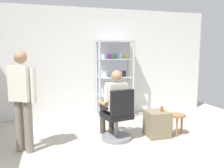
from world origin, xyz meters
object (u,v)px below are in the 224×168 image
(display_cabinet_main, at_px, (114,78))
(storage_crate, at_px, (157,124))
(seated_shopkeeper, at_px, (114,101))
(wooden_stool, at_px, (177,118))
(office_chair, at_px, (118,119))
(tea_glass, at_px, (162,109))
(standing_customer, at_px, (22,95))

(display_cabinet_main, relative_size, storage_crate, 3.86)
(seated_shopkeeper, relative_size, storage_crate, 2.62)
(wooden_stool, bearing_deg, office_chair, 177.92)
(tea_glass, xyz_separation_m, standing_customer, (-2.46, -0.02, 0.39))
(seated_shopkeeper, xyz_separation_m, wooden_stool, (1.23, -0.20, -0.38))
(display_cabinet_main, height_order, storage_crate, display_cabinet_main)
(seated_shopkeeper, height_order, standing_customer, standing_customer)
(office_chair, distance_m, storage_crate, 0.80)
(seated_shopkeeper, bearing_deg, standing_customer, -171.84)
(wooden_stool, bearing_deg, tea_glass, -179.61)
(tea_glass, bearing_deg, standing_customer, -179.56)
(office_chair, xyz_separation_m, seated_shopkeeper, (-0.03, 0.16, 0.32))
(display_cabinet_main, distance_m, standing_customer, 2.58)
(office_chair, bearing_deg, storage_crate, -0.39)
(display_cabinet_main, distance_m, tea_glass, 1.76)
(seated_shopkeeper, relative_size, standing_customer, 0.79)
(tea_glass, relative_size, wooden_stool, 0.25)
(display_cabinet_main, height_order, standing_customer, display_cabinet_main)
(standing_customer, distance_m, wooden_stool, 2.85)
(tea_glass, bearing_deg, wooden_stool, 0.39)
(seated_shopkeeper, bearing_deg, display_cabinet_main, 73.90)
(display_cabinet_main, xyz_separation_m, standing_customer, (-1.98, -1.66, -0.03))
(display_cabinet_main, distance_m, seated_shopkeeper, 1.52)
(tea_glass, distance_m, wooden_stool, 0.40)
(display_cabinet_main, xyz_separation_m, wooden_stool, (0.81, -1.64, -0.64))
(storage_crate, relative_size, standing_customer, 0.30)
(display_cabinet_main, bearing_deg, standing_customer, -140.00)
(storage_crate, bearing_deg, seated_shopkeeper, 168.57)
(storage_crate, height_order, standing_customer, standing_customer)
(display_cabinet_main, xyz_separation_m, tea_glass, (0.48, -1.64, -0.42))
(storage_crate, bearing_deg, wooden_stool, -5.31)
(tea_glass, xyz_separation_m, wooden_stool, (0.33, 0.00, -0.21))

